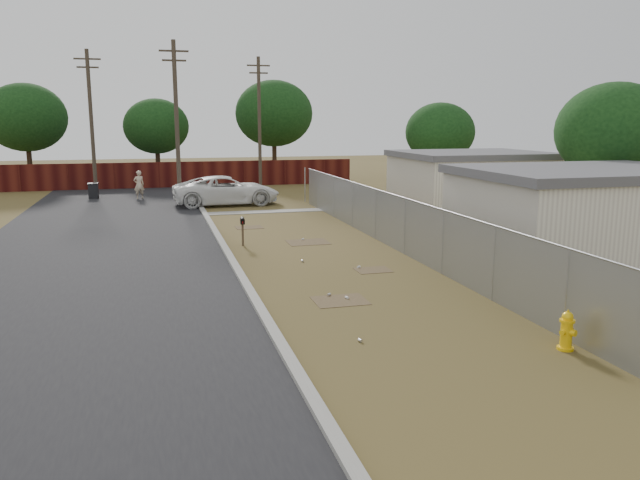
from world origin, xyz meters
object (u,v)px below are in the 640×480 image
object	(u,v)px
trash_bin	(93,191)
fire_hydrant	(567,331)
pedestrian	(139,185)
mailbox	(242,223)
pickup_truck	(226,190)

from	to	relation	value
trash_bin	fire_hydrant	bearing A→B (deg)	-68.36
fire_hydrant	pedestrian	size ratio (longest dim) A/B	0.50
mailbox	trash_bin	world-z (taller)	mailbox
mailbox	pickup_truck	size ratio (longest dim) A/B	0.18
pedestrian	trash_bin	world-z (taller)	pedestrian
pedestrian	trash_bin	xyz separation A→B (m)	(-2.69, 0.93, -0.38)
mailbox	pedestrian	bearing A→B (deg)	104.32
fire_hydrant	mailbox	xyz separation A→B (m)	(-4.94, 12.66, 0.46)
fire_hydrant	pickup_truck	distance (m)	24.76
fire_hydrant	pickup_truck	world-z (taller)	pickup_truck
pickup_truck	trash_bin	distance (m)	8.99
fire_hydrant	mailbox	world-z (taller)	mailbox
fire_hydrant	pedestrian	xyz separation A→B (m)	(-8.97, 28.46, 0.46)
pedestrian	trash_bin	distance (m)	2.87
fire_hydrant	pedestrian	bearing A→B (deg)	107.50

